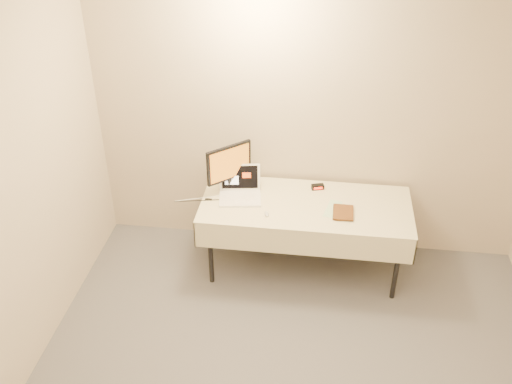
# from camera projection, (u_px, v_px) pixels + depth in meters

# --- Properties ---
(back_wall) EXTENTS (4.00, 0.10, 2.70)m
(back_wall) POSITION_uv_depth(u_px,v_px,m) (312.00, 119.00, 5.09)
(back_wall) COLOR #C4B39E
(back_wall) RESTS_ON ground
(table) EXTENTS (1.86, 0.81, 0.74)m
(table) POSITION_uv_depth(u_px,v_px,m) (306.00, 210.00, 5.08)
(table) COLOR black
(table) RESTS_ON ground
(laptop) EXTENTS (0.42, 0.40, 0.25)m
(laptop) POSITION_uv_depth(u_px,v_px,m) (240.00, 190.00, 5.13)
(laptop) COLOR white
(laptop) RESTS_ON table
(monitor) EXTENTS (0.35, 0.32, 0.46)m
(monitor) POSITION_uv_depth(u_px,v_px,m) (229.00, 165.00, 5.08)
(monitor) COLOR black
(monitor) RESTS_ON table
(book) EXTENTS (0.17, 0.02, 0.23)m
(book) POSITION_uv_depth(u_px,v_px,m) (334.00, 202.00, 4.86)
(book) COLOR brown
(book) RESTS_ON table
(alarm_clock) EXTENTS (0.12, 0.08, 0.05)m
(alarm_clock) POSITION_uv_depth(u_px,v_px,m) (318.00, 187.00, 5.24)
(alarm_clock) COLOR black
(alarm_clock) RESTS_ON table
(clicker) EXTENTS (0.06, 0.09, 0.02)m
(clicker) POSITION_uv_depth(u_px,v_px,m) (267.00, 214.00, 4.90)
(clicker) COLOR #B6B6B8
(clicker) RESTS_ON table
(paper_form) EXTENTS (0.17, 0.30, 0.00)m
(paper_form) POSITION_uv_depth(u_px,v_px,m) (333.00, 209.00, 4.98)
(paper_form) COLOR #B0D6AA
(paper_form) RESTS_ON table
(usb_dongle) EXTENTS (0.06, 0.02, 0.01)m
(usb_dongle) POSITION_uv_depth(u_px,v_px,m) (208.00, 199.00, 5.10)
(usb_dongle) COLOR black
(usb_dongle) RESTS_ON table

